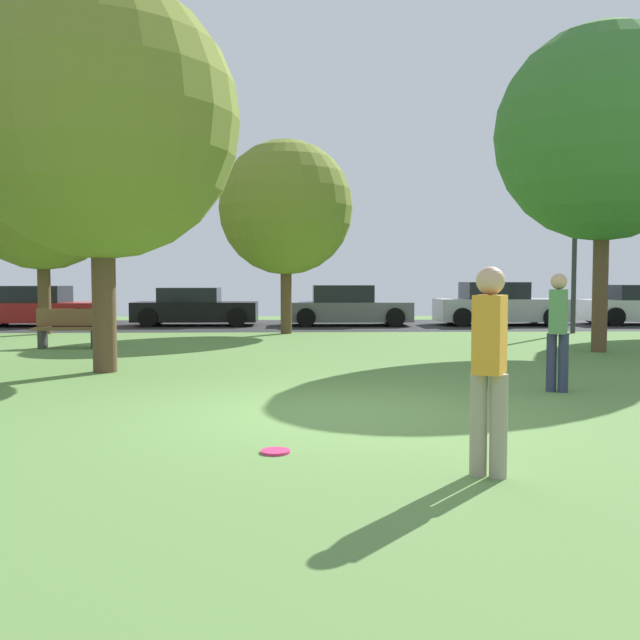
{
  "coord_description": "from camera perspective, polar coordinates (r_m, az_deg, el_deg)",
  "views": [
    {
      "loc": [
        -0.46,
        -8.19,
        1.58
      ],
      "look_at": [
        0.0,
        4.29,
        0.86
      ],
      "focal_mm": 39.36,
      "sensor_mm": 36.0,
      "label": 1
    }
  ],
  "objects": [
    {
      "name": "parked_car_grey",
      "position": [
        24.18,
        2.22,
        1.05
      ],
      "size": [
        4.25,
        2.01,
        1.39
      ],
      "color": "slate",
      "rests_on": "ground_plane"
    },
    {
      "name": "parked_car_silver",
      "position": [
        25.12,
        14.29,
        1.15
      ],
      "size": [
        4.37,
        2.08,
        1.49
      ],
      "color": "#B7B7BC",
      "rests_on": "ground_plane"
    },
    {
      "name": "road_strip",
      "position": [
        24.25,
        -1.02,
        -0.43
      ],
      "size": [
        44.0,
        6.4,
        0.01
      ],
      "primitive_type": "cube",
      "color": "#28282B",
      "rests_on": "ground_plane"
    },
    {
      "name": "park_bench",
      "position": [
        17.21,
        -19.68,
        -0.61
      ],
      "size": [
        1.6,
        0.45,
        0.9
      ],
      "rotation": [
        0.0,
        0.0,
        3.14
      ],
      "color": "brown",
      "rests_on": "ground_plane"
    },
    {
      "name": "parked_car_red",
      "position": [
        25.71,
        -21.9,
        0.94
      ],
      "size": [
        4.52,
        2.12,
        1.37
      ],
      "color": "#B21E1E",
      "rests_on": "ground_plane"
    },
    {
      "name": "parked_car_black",
      "position": [
        24.49,
        -10.16,
        0.97
      ],
      "size": [
        4.19,
        1.95,
        1.3
      ],
      "color": "black",
      "rests_on": "ground_plane"
    },
    {
      "name": "ground_plane",
      "position": [
        8.36,
        1.09,
        -7.6
      ],
      "size": [
        44.0,
        44.0,
        0.0
      ],
      "primitive_type": "plane",
      "color": "#5B8442"
    },
    {
      "name": "oak_tree_left",
      "position": [
        12.77,
        -17.39,
        15.2
      ],
      "size": [
        4.68,
        4.68,
        6.6
      ],
      "color": "brown",
      "rests_on": "ground_plane"
    },
    {
      "name": "oak_tree_right",
      "position": [
        20.64,
        -2.79,
        9.09
      ],
      "size": [
        3.9,
        3.9,
        5.62
      ],
      "color": "brown",
      "rests_on": "ground_plane"
    },
    {
      "name": "street_lamp_post",
      "position": [
        22.01,
        19.97,
        4.85
      ],
      "size": [
        0.14,
        0.14,
        4.5
      ],
      "primitive_type": "cylinder",
      "color": "#2D2D33",
      "rests_on": "ground_plane"
    },
    {
      "name": "person_catcher",
      "position": [
        5.74,
        13.61,
        -3.28
      ],
      "size": [
        0.34,
        0.39,
        1.68
      ],
      "rotation": [
        0.0,
        0.0,
        1.1
      ],
      "color": "gray",
      "rests_on": "ground_plane"
    },
    {
      "name": "maple_tree_far",
      "position": [
        16.76,
        22.07,
        13.85
      ],
      "size": [
        4.62,
        4.62,
        7.04
      ],
      "color": "brown",
      "rests_on": "ground_plane"
    },
    {
      "name": "person_thrower",
      "position": [
        10.37,
        18.79,
        -0.53
      ],
      "size": [
        0.34,
        0.39,
        1.67
      ],
      "rotation": [
        0.0,
        0.0,
        -2.05
      ],
      "color": "#2D334C",
      "rests_on": "ground_plane"
    },
    {
      "name": "frisbee_disc",
      "position": [
        6.52,
        -3.65,
        -10.62
      ],
      "size": [
        0.27,
        0.27,
        0.03
      ],
      "primitive_type": "cylinder",
      "color": "#EA2D6B",
      "rests_on": "ground_plane"
    },
    {
      "name": "birch_tree_lone",
      "position": [
        22.03,
        -21.68,
        9.72
      ],
      "size": [
        4.57,
        4.57,
        6.43
      ],
      "color": "brown",
      "rests_on": "ground_plane"
    }
  ]
}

